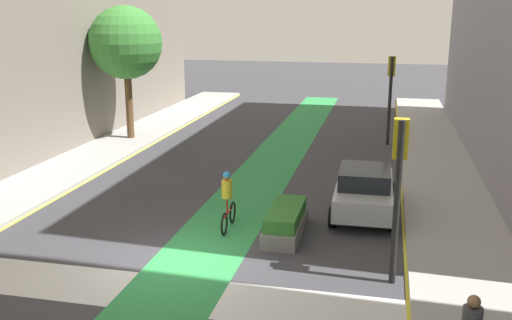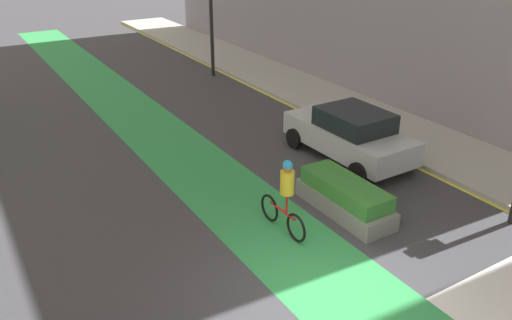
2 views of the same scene
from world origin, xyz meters
name	(u,v)px [view 2 (image 2 of 2)]	position (x,y,z in m)	size (l,w,h in m)	color
ground_plane	(319,297)	(0.00, 0.00, 0.00)	(120.00, 120.00, 0.00)	#38383D
bike_lane_paint	(340,288)	(0.51, 0.00, 0.00)	(2.40, 60.00, 0.01)	#2D8C47
curb_stripe_right	(512,213)	(6.00, 0.00, 0.01)	(0.16, 60.00, 0.01)	yellow
traffic_signal_far_right	(210,8)	(5.40, 15.05, 3.03)	(0.35, 0.52, 4.32)	black
car_silver_right_far	(350,134)	(4.69, 4.64, 0.80)	(2.07, 4.22, 1.57)	#B2B7BF
cyclist_in_lane	(285,195)	(0.73, 2.26, 0.97)	(0.32, 1.73, 1.86)	black
median_planter	(345,197)	(2.51, 2.25, 0.40)	(0.99, 2.75, 0.85)	slate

